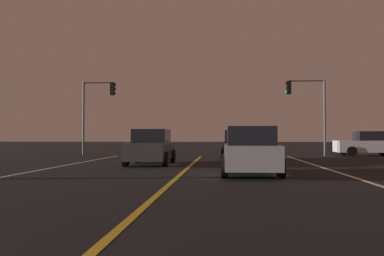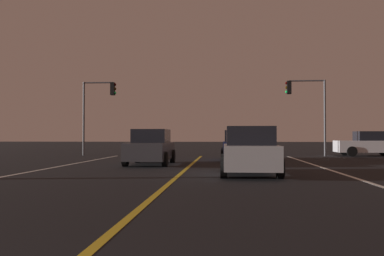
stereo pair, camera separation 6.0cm
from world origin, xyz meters
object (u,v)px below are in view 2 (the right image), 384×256
object	(u,v)px
car_crossing_side	(369,144)
traffic_light_near_right	(306,100)
car_lead_same_lane	(249,152)
traffic_light_near_left	(99,101)
car_oncoming	(151,147)
car_ahead_far	(239,146)

from	to	relation	value
car_crossing_side	traffic_light_near_right	distance (m)	5.39
car_lead_same_lane	traffic_light_near_left	bearing A→B (deg)	34.83
car_crossing_side	traffic_light_near_left	distance (m)	19.07
car_crossing_side	traffic_light_near_left	world-z (taller)	traffic_light_near_left
car_crossing_side	traffic_light_near_right	bearing A→B (deg)	8.71
car_oncoming	car_ahead_far	xyz separation A→B (m)	(4.36, 4.13, 0.00)
traffic_light_near_right	traffic_light_near_left	distance (m)	14.41
car_crossing_side	traffic_light_near_left	bearing A→B (deg)	2.05
car_oncoming	car_crossing_side	size ratio (longest dim) A/B	1.00
car_ahead_far	car_crossing_side	xyz separation A→B (m)	(9.12, 5.57, 0.00)
car_oncoming	traffic_light_near_right	xyz separation A→B (m)	(9.08, 9.02, 3.04)
car_oncoming	car_crossing_side	bearing A→B (deg)	125.73
car_oncoming	car_lead_same_lane	bearing A→B (deg)	41.51
car_oncoming	car_lead_same_lane	size ratio (longest dim) A/B	1.00
car_ahead_far	traffic_light_near_left	xyz separation A→B (m)	(-9.69, 4.90, 3.03)
car_crossing_side	car_oncoming	bearing A→B (deg)	35.73
car_oncoming	traffic_light_near_left	size ratio (longest dim) A/B	0.82
car_ahead_far	traffic_light_near_right	bearing A→B (deg)	-43.95
car_lead_same_lane	car_ahead_far	xyz separation A→B (m)	(-0.07, 9.13, 0.00)
car_ahead_far	car_crossing_side	world-z (taller)	same
car_ahead_far	car_crossing_side	bearing A→B (deg)	-58.57
car_oncoming	car_ahead_far	distance (m)	6.00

